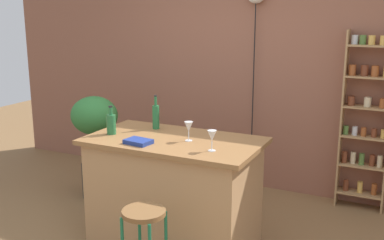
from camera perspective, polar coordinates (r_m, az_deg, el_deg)
name	(u,v)px	position (r m, az deg, el deg)	size (l,w,h in m)	color
back_wall	(242,65)	(5.37, 6.12, 6.70)	(6.40, 0.10, 2.80)	#8C5642
kitchen_counter	(174,191)	(4.13, -2.17, -8.59)	(1.48, 0.83, 0.95)	tan
bar_stool	(144,232)	(3.45, -5.81, -13.39)	(0.31, 0.31, 0.64)	#196642
spice_shelf	(366,117)	(5.00, 20.35, 0.30)	(0.47, 0.17, 1.82)	#A87F51
plant_stool	(97,180)	(5.29, -11.40, -7.10)	(0.33, 0.33, 0.38)	#2D2823
potted_plant	(95,121)	(5.10, -11.75, -0.14)	(0.51, 0.46, 0.74)	#514C47
bottle_spirits_clear	(156,116)	(4.29, -4.41, 0.47)	(0.06, 0.06, 0.31)	#236638
bottle_olive_oil	(111,124)	(4.16, -9.78, -0.43)	(0.08, 0.08, 0.25)	#236638
wine_glass_left	(189,127)	(3.89, -0.41, -0.88)	(0.07, 0.07, 0.16)	silver
wine_glass_center	(212,136)	(3.62, 2.44, -1.98)	(0.07, 0.07, 0.16)	silver
cookbook	(138,142)	(3.86, -6.54, -2.62)	(0.21, 0.15, 0.04)	navy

